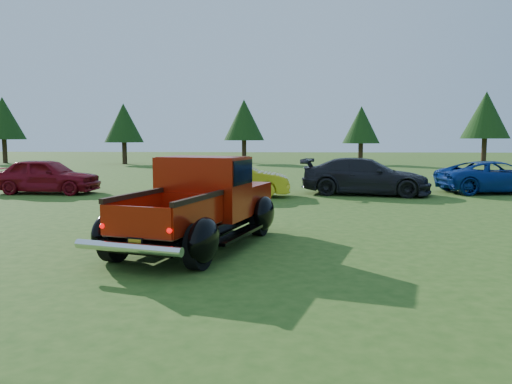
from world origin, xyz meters
The scene contains 11 objects.
ground centered at (0.00, 0.00, 0.00)m, with size 120.00×120.00×0.00m, color #2C5217.
tree_far_west centered at (-22.00, 30.00, 3.52)m, with size 3.33×3.33×5.20m.
tree_west centered at (-12.00, 29.00, 3.11)m, with size 2.94×2.94×4.60m.
tree_mid_left centered at (-3.00, 31.00, 3.38)m, with size 3.20×3.20×5.00m.
tree_mid_right centered at (6.00, 30.00, 2.97)m, with size 2.82×2.82×4.40m.
tree_east centered at (15.00, 29.50, 3.66)m, with size 3.46×3.46×5.40m.
pickup_truck centered at (-1.37, 0.97, 0.80)m, with size 3.13×4.82×1.68m.
show_car_red centered at (-8.50, 9.19, 0.65)m, with size 1.53×3.80×1.29m, color maroon.
show_car_yellow centered at (-1.50, 8.60, 0.62)m, with size 1.30×3.74×1.23m, color gold.
show_car_grey centered at (3.08, 9.48, 0.66)m, with size 1.84×4.52×1.31m, color black.
show_car_blue centered at (8.00, 10.28, 0.59)m, with size 1.96×4.24×1.18m, color navy.
Camera 1 is at (0.17, -8.51, 2.05)m, focal length 35.00 mm.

